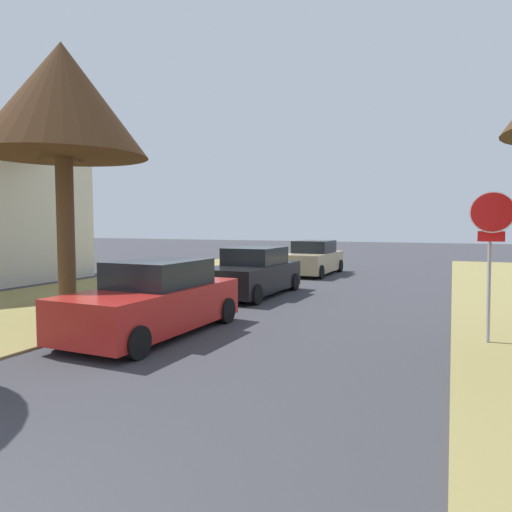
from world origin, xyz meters
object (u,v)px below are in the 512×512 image
object	(u,v)px
stop_sign_far	(491,234)
parked_sedan_black	(253,273)
street_tree_left_mid_a	(62,102)
parked_sedan_tan	(313,259)
parked_sedan_red	(155,300)

from	to	relation	value
stop_sign_far	parked_sedan_black	distance (m)	8.04
stop_sign_far	street_tree_left_mid_a	distance (m)	10.36
stop_sign_far	parked_sedan_black	size ratio (longest dim) A/B	0.66
parked_sedan_tan	stop_sign_far	bearing A→B (deg)	-58.84
street_tree_left_mid_a	parked_sedan_black	bearing A→B (deg)	59.01
stop_sign_far	street_tree_left_mid_a	size ratio (longest dim) A/B	0.43
parked_sedan_red	parked_sedan_tan	world-z (taller)	same
street_tree_left_mid_a	stop_sign_far	bearing A→B (deg)	5.54
parked_sedan_black	parked_sedan_tan	size ratio (longest dim) A/B	1.00
stop_sign_far	parked_sedan_tan	size ratio (longest dim) A/B	0.66
parked_sedan_red	parked_sedan_black	bearing A→B (deg)	92.20
street_tree_left_mid_a	parked_sedan_black	size ratio (longest dim) A/B	1.54
stop_sign_far	parked_sedan_tan	bearing A→B (deg)	121.16
stop_sign_far	parked_sedan_tan	world-z (taller)	stop_sign_far
street_tree_left_mid_a	parked_sedan_tan	distance (m)	13.24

